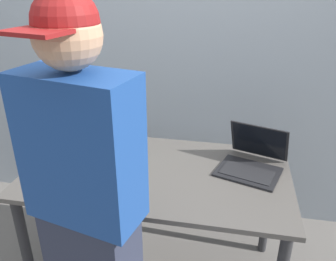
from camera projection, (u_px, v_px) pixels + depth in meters
The scene contains 8 objects.
desk at pixel (158, 186), 1.95m from camera, with size 1.45×0.81×0.77m.
laptop at pixel (252, 160), 1.92m from camera, with size 0.42×0.43×0.23m.
beer_bottle_dark at pixel (126, 139), 1.99m from camera, with size 0.08×0.08×0.33m.
beer_bottle_amber at pixel (101, 136), 2.03m from camera, with size 0.07×0.07×0.31m.
beer_bottle_brown at pixel (106, 145), 1.95m from camera, with size 0.07×0.07×0.30m.
person_figure at pixel (89, 219), 1.33m from camera, with size 0.46×0.35×1.74m.
coffee_mug at pixel (65, 147), 2.08m from camera, with size 0.12×0.08×0.08m.
back_wall at pixel (182, 47), 2.41m from camera, with size 6.00×0.10×2.60m, color #99A3AD.
Camera 1 is at (0.38, -1.60, 1.77)m, focal length 36.84 mm.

